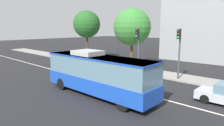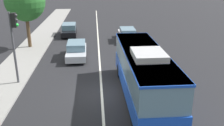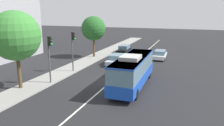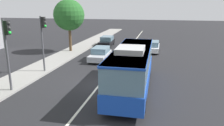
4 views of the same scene
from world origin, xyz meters
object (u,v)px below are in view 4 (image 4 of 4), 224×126
(sedan_silver, at_px, (100,54))
(street_tree_kerbside_right, at_px, (69,15))
(transit_bus, at_px, (132,66))
(traffic_light_near_corner, at_px, (43,35))
(sedan_black, at_px, (107,41))
(sedan_white, at_px, (152,46))
(traffic_light_mid_block, at_px, (8,44))

(sedan_silver, height_order, street_tree_kerbside_right, street_tree_kerbside_right)
(transit_bus, relative_size, traffic_light_near_corner, 1.93)
(transit_bus, distance_m, sedan_black, 18.44)
(street_tree_kerbside_right, bearing_deg, sedan_white, -77.20)
(sedan_white, xyz_separation_m, street_tree_kerbside_right, (-2.44, 10.76, 4.13))
(sedan_white, distance_m, traffic_light_near_corner, 15.24)
(transit_bus, relative_size, street_tree_kerbside_right, 1.46)
(sedan_white, relative_size, street_tree_kerbside_right, 0.65)
(transit_bus, distance_m, traffic_light_near_corner, 9.01)
(sedan_white, bearing_deg, traffic_light_mid_block, 150.79)
(sedan_black, relative_size, traffic_light_near_corner, 0.88)
(sedan_black, distance_m, traffic_light_mid_block, 19.94)
(street_tree_kerbside_right, bearing_deg, sedan_silver, -124.43)
(traffic_light_mid_block, bearing_deg, sedan_silver, 74.09)
(sedan_silver, height_order, sedan_black, same)
(sedan_silver, bearing_deg, traffic_light_near_corner, -34.07)
(street_tree_kerbside_right, bearing_deg, sedan_black, -34.20)
(sedan_black, relative_size, traffic_light_mid_block, 0.88)
(sedan_white, bearing_deg, transit_bus, 176.41)
(sedan_black, xyz_separation_m, street_tree_kerbside_right, (-5.41, 3.68, 4.13))
(sedan_white, height_order, street_tree_kerbside_right, street_tree_kerbside_right)
(traffic_light_mid_block, bearing_deg, sedan_black, 86.66)
(transit_bus, height_order, traffic_light_mid_block, traffic_light_mid_block)
(transit_bus, bearing_deg, street_tree_kerbside_right, 38.97)
(sedan_black, relative_size, street_tree_kerbside_right, 0.66)
(sedan_silver, distance_m, traffic_light_mid_block, 11.61)
(sedan_white, xyz_separation_m, traffic_light_mid_block, (-16.65, 9.20, 2.84))
(sedan_white, height_order, sedan_black, same)
(sedan_silver, xyz_separation_m, sedan_white, (5.99, -5.58, 0.00))
(transit_bus, relative_size, sedan_silver, 2.21)
(transit_bus, relative_size, sedan_black, 2.20)
(sedan_silver, relative_size, sedan_white, 1.01)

